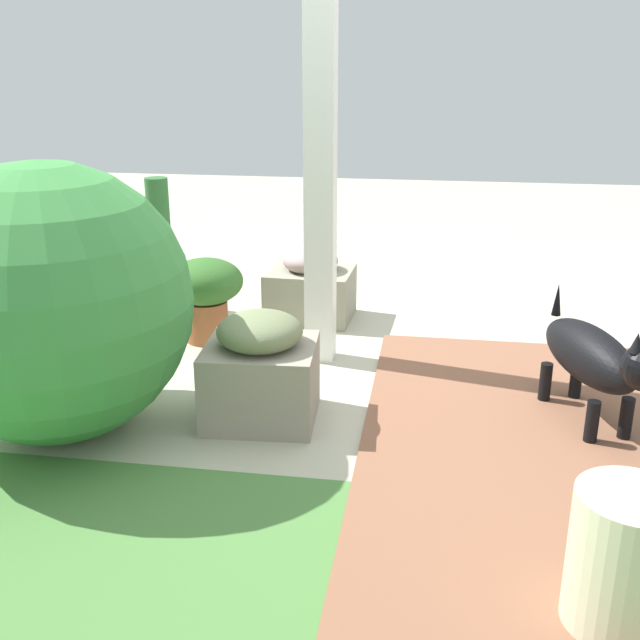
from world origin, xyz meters
name	(u,v)px	position (x,y,z in m)	size (l,w,h in m)	color
ground_plane	(401,374)	(0.00, 0.00, 0.00)	(12.00, 12.00, 0.00)	#B5B298
brick_path	(603,462)	(-0.79, 0.73, 0.01)	(1.80, 2.40, 0.02)	brown
porch_pillar	(321,136)	(0.41, -0.14, 1.08)	(0.14, 0.14, 2.16)	white
stone_planter_nearest	(311,287)	(0.56, -0.73, 0.18)	(0.49, 0.42, 0.41)	gray
stone_planter_mid	(261,370)	(0.54, 0.56, 0.22)	(0.47, 0.43, 0.46)	gray
round_shrub	(51,303)	(1.30, 0.78, 0.54)	(1.08, 1.08, 1.08)	#3B873F
terracotta_pot_tall	(162,262)	(1.46, -0.81, 0.27)	(0.24, 0.24, 0.77)	#9D5A35
terracotta_pot_spiky	(100,290)	(1.58, -0.22, 0.27)	(0.30, 0.30, 0.57)	#A36034
terracotta_pot_broad	(206,290)	(1.03, -0.29, 0.28)	(0.39, 0.39, 0.44)	#9A5231
dog	(597,358)	(-0.78, 0.43, 0.30)	(0.41, 0.75, 0.52)	black
ceramic_urn	(624,563)	(-0.65, 1.60, 0.20)	(0.29, 0.29, 0.40)	beige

